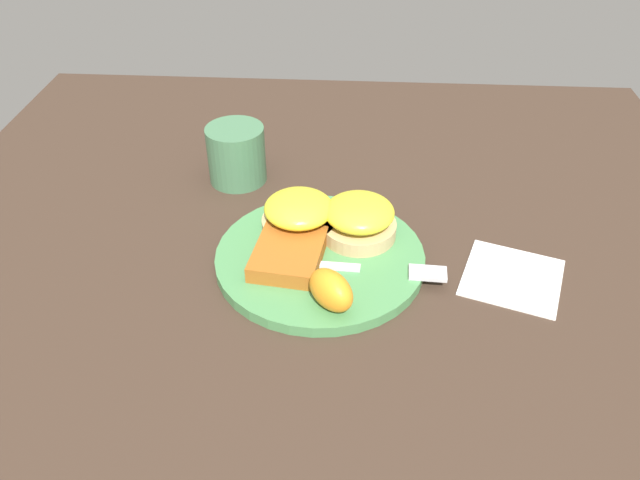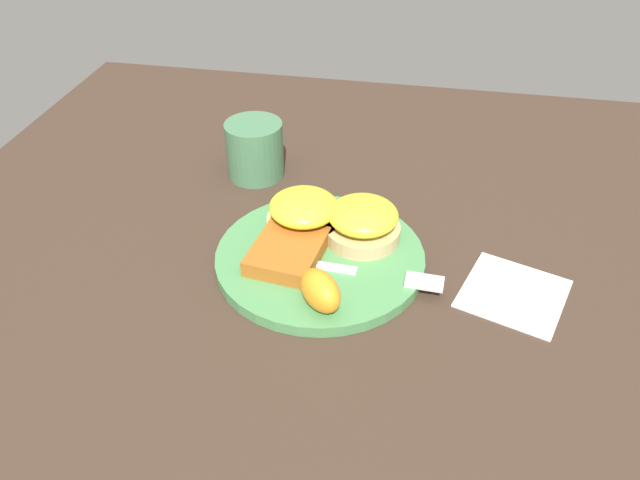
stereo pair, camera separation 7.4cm
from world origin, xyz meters
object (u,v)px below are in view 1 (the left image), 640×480
(sandwich_benedict_left, at_px, (359,219))
(cup, at_px, (237,154))
(sandwich_benedict_right, at_px, (299,215))
(fork, at_px, (368,269))
(orange_wedge, at_px, (331,290))
(hashbrown_patty, at_px, (289,254))

(sandwich_benedict_left, relative_size, cup, 0.84)
(sandwich_benedict_right, bearing_deg, fork, -129.75)
(sandwich_benedict_left, xyz_separation_m, cup, (0.15, 0.18, 0.00))
(sandwich_benedict_right, xyz_separation_m, fork, (-0.07, -0.09, -0.02))
(orange_wedge, height_order, cup, cup)
(fork, distance_m, cup, 0.29)
(sandwich_benedict_left, relative_size, hashbrown_patty, 0.94)
(orange_wedge, xyz_separation_m, fork, (0.06, -0.04, -0.02))
(sandwich_benedict_right, xyz_separation_m, hashbrown_patty, (-0.06, 0.01, -0.01))
(sandwich_benedict_left, relative_size, sandwich_benedict_right, 1.00)
(hashbrown_patty, relative_size, cup, 0.90)
(cup, bearing_deg, sandwich_benedict_right, -144.25)
(sandwich_benedict_left, height_order, orange_wedge, sandwich_benedict_left)
(sandwich_benedict_right, distance_m, hashbrown_patty, 0.06)
(orange_wedge, height_order, fork, orange_wedge)
(fork, xyz_separation_m, cup, (0.21, 0.19, 0.02))
(fork, bearing_deg, sandwich_benedict_left, 9.70)
(hashbrown_patty, height_order, fork, hashbrown_patty)
(hashbrown_patty, distance_m, cup, 0.22)
(sandwich_benedict_right, distance_m, orange_wedge, 0.14)
(hashbrown_patty, bearing_deg, fork, -97.88)
(sandwich_benedict_left, distance_m, fork, 0.07)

